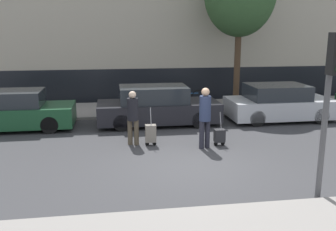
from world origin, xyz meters
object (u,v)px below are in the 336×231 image
at_px(parked_car_0, 15,111).
at_px(trolley_right, 219,136).
at_px(trolley_left, 151,133).
at_px(parked_car_1, 157,107).
at_px(parked_bicycle, 187,97).
at_px(pedestrian_left, 133,115).
at_px(parked_car_2, 279,103).
at_px(traffic_light, 332,83).
at_px(pedestrian_right, 205,114).

bearing_deg(parked_car_0, trolley_right, -24.05).
height_order(parked_car_0, trolley_left, parked_car_0).
distance_m(parked_car_1, parked_bicycle, 3.14).
relative_size(parked_car_0, parked_bicycle, 2.26).
height_order(trolley_left, parked_bicycle, trolley_left).
relative_size(trolley_left, parked_bicycle, 0.67).
height_order(pedestrian_left, trolley_right, pedestrian_left).
bearing_deg(parked_car_1, trolley_left, -101.16).
bearing_deg(trolley_right, parked_car_2, 41.85).
relative_size(parked_car_0, trolley_right, 3.81).
relative_size(parked_car_2, parked_bicycle, 2.29).
distance_m(trolley_left, traffic_light, 5.68).
xyz_separation_m(pedestrian_right, traffic_light, (1.56, -3.76, 1.41)).
bearing_deg(pedestrian_left, parked_car_2, -139.43).
bearing_deg(traffic_light, pedestrian_left, 129.36).
xyz_separation_m(parked_car_0, trolley_right, (6.63, -2.96, -0.34)).
distance_m(parked_car_0, trolley_left, 5.27).
xyz_separation_m(trolley_left, parked_bicycle, (2.21, 5.25, 0.11)).
distance_m(parked_car_1, parked_car_2, 4.79).
xyz_separation_m(parked_car_0, trolley_left, (4.55, -2.64, -0.27)).
height_order(parked_car_0, pedestrian_left, pedestrian_left).
bearing_deg(parked_bicycle, parked_car_2, -40.83).
xyz_separation_m(parked_car_2, trolley_left, (-5.31, -2.57, -0.27)).
height_order(parked_car_2, trolley_left, parked_car_2).
height_order(parked_car_0, parked_car_2, parked_car_2).
height_order(parked_car_1, pedestrian_left, pedestrian_left).
bearing_deg(parked_car_1, parked_car_0, 179.68).
xyz_separation_m(pedestrian_left, parked_bicycle, (2.73, 5.08, -0.46)).
relative_size(pedestrian_right, traffic_light, 0.53).
relative_size(parked_car_0, parked_car_1, 0.89).
bearing_deg(parked_car_2, parked_car_1, 179.53).
distance_m(parked_car_0, parked_car_1, 5.07).
height_order(parked_car_1, traffic_light, traffic_light).
xyz_separation_m(trolley_left, trolley_right, (2.08, -0.32, -0.07)).
bearing_deg(parked_bicycle, trolley_left, -112.78).
bearing_deg(parked_car_0, parked_car_2, -0.39).
distance_m(parked_car_1, pedestrian_right, 3.31).
distance_m(trolley_right, parked_bicycle, 5.57).
relative_size(pedestrian_right, trolley_right, 1.74).
height_order(pedestrian_right, trolley_right, pedestrian_right).
bearing_deg(trolley_left, pedestrian_right, -17.87).
distance_m(parked_car_1, trolley_left, 2.68).
bearing_deg(parked_bicycle, pedestrian_left, -118.24).
distance_m(pedestrian_right, parked_bicycle, 5.82).
bearing_deg(trolley_right, trolley_left, 171.29).
bearing_deg(traffic_light, parked_car_1, 110.73).
height_order(pedestrian_right, parked_bicycle, pedestrian_right).
xyz_separation_m(pedestrian_left, pedestrian_right, (2.08, -0.68, 0.10)).
bearing_deg(trolley_left, parked_bicycle, 67.22).
bearing_deg(pedestrian_left, parked_bicycle, -100.05).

